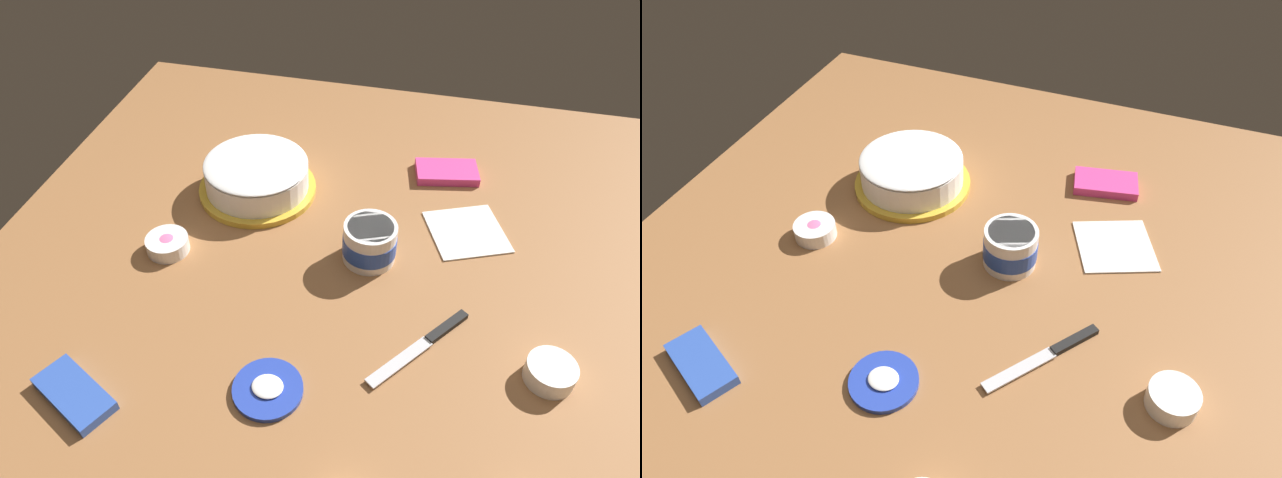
% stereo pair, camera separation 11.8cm
% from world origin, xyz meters
% --- Properties ---
extents(ground_plane, '(1.54, 1.54, 0.00)m').
position_xyz_m(ground_plane, '(0.00, 0.00, 0.00)').
color(ground_plane, '#936038').
extents(frosted_cake, '(0.26, 0.26, 0.09)m').
position_xyz_m(frosted_cake, '(0.28, -0.24, 0.04)').
color(frosted_cake, gold).
rests_on(frosted_cake, ground_plane).
extents(frosting_tub, '(0.11, 0.11, 0.08)m').
position_xyz_m(frosting_tub, '(0.00, -0.09, 0.04)').
color(frosting_tub, white).
rests_on(frosting_tub, ground_plane).
extents(frosting_tub_lid, '(0.12, 0.12, 0.02)m').
position_xyz_m(frosting_tub_lid, '(0.11, 0.25, 0.01)').
color(frosting_tub_lid, '#233DAD').
rests_on(frosting_tub_lid, ground_plane).
extents(spreading_knife, '(0.16, 0.20, 0.01)m').
position_xyz_m(spreading_knife, '(-0.14, 0.09, 0.01)').
color(spreading_knife, silver).
rests_on(spreading_knife, ground_plane).
extents(sprinkle_bowl_pink, '(0.09, 0.09, 0.03)m').
position_xyz_m(sprinkle_bowl_pink, '(0.40, -0.02, 0.02)').
color(sprinkle_bowl_pink, white).
rests_on(sprinkle_bowl_pink, ground_plane).
extents(sprinkle_bowl_blue, '(0.08, 0.08, 0.04)m').
position_xyz_m(sprinkle_bowl_blue, '(-0.34, 0.12, 0.02)').
color(sprinkle_bowl_blue, white).
rests_on(sprinkle_bowl_blue, ground_plane).
extents(candy_box_lower, '(0.16, 0.12, 0.02)m').
position_xyz_m(candy_box_lower, '(0.40, 0.33, 0.01)').
color(candy_box_lower, '#2D51B2').
rests_on(candy_box_lower, ground_plane).
extents(candy_box_upper, '(0.15, 0.11, 0.02)m').
position_xyz_m(candy_box_upper, '(-0.13, -0.40, 0.01)').
color(candy_box_upper, '#E53D8E').
rests_on(candy_box_upper, ground_plane).
extents(paper_napkin, '(0.20, 0.20, 0.01)m').
position_xyz_m(paper_napkin, '(-0.19, -0.21, 0.00)').
color(paper_napkin, white).
rests_on(paper_napkin, ground_plane).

